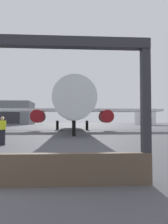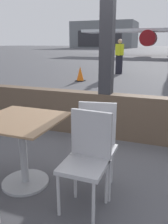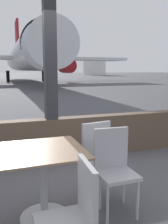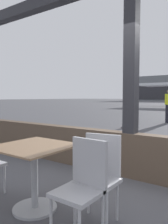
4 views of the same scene
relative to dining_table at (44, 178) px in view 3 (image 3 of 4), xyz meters
name	(u,v)px [view 3 (image 3 of 4)]	position (x,y,z in m)	size (l,w,h in m)	color
ground_plane	(3,79)	(0.44, 41.70, -0.46)	(220.00, 220.00, 0.00)	#4C4C51
window_frame	(51,94)	(0.44, 1.70, 0.71)	(8.69, 0.24, 3.44)	brown
dining_table	(44,178)	(0.00, 0.00, 0.00)	(0.83, 0.83, 0.77)	#8C6B4C
cafe_chair_window_left	(100,154)	(0.75, 0.25, 0.09)	(0.45, 0.45, 0.93)	#B2B2B7
cafe_chair_window_right	(114,163)	(0.77, -0.08, 0.08)	(0.41, 0.41, 0.93)	#B2B2B7
cafe_chair_aisle_left	(74,212)	(0.08, -0.82, 0.08)	(0.41, 0.41, 0.91)	#B2B2B7
airplane	(27,56)	(3.27, 30.16, 2.96)	(27.93, 32.86, 10.37)	silver
fuel_storage_tank	(94,67)	(29.75, 73.13, 2.25)	(7.45, 7.45, 5.43)	white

